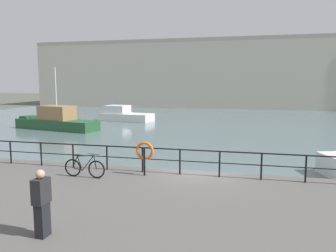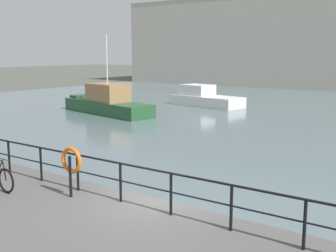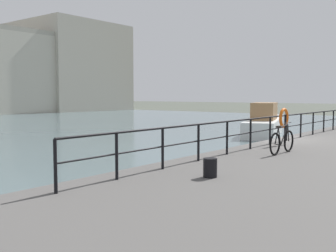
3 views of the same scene
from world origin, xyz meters
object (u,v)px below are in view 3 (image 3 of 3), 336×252
object	(u,v)px
moored_blue_motorboat	(264,123)
mooring_bollard	(210,168)
life_ring_stand	(284,119)
parked_bicycle	(282,142)

from	to	relation	value
moored_blue_motorboat	mooring_bollard	xyz separation A→B (m)	(-18.28, -7.16, 0.29)
moored_blue_motorboat	mooring_bollard	size ratio (longest dim) A/B	16.93
moored_blue_motorboat	life_ring_stand	bearing A→B (deg)	-170.11
parked_bicycle	mooring_bollard	distance (m)	4.58
mooring_bollard	life_ring_stand	bearing A→B (deg)	8.74
life_ring_stand	moored_blue_motorboat	bearing A→B (deg)	28.09
mooring_bollard	life_ring_stand	distance (m)	6.95
mooring_bollard	moored_blue_motorboat	bearing A→B (deg)	21.39
parked_bicycle	mooring_bollard	xyz separation A→B (m)	(-4.58, -0.18, -0.17)
moored_blue_motorboat	life_ring_stand	distance (m)	13.02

